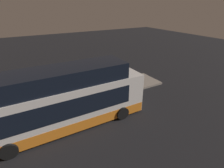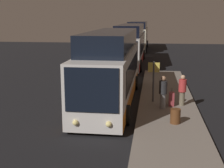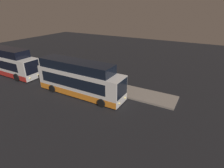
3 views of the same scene
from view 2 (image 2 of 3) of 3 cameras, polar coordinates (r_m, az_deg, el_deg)
ground at (r=17.50m, az=-0.19°, el=-3.54°), size 80.00×80.00×0.00m
platform at (r=17.34m, az=10.02°, el=-3.54°), size 20.00×3.00×0.20m
bus_lead at (r=17.46m, az=-0.23°, el=2.34°), size 10.85×2.75×3.97m
bus_second at (r=31.59m, az=3.35°, el=6.81°), size 12.58×2.73×3.97m
bus_third at (r=45.91m, az=4.74°, el=8.55°), size 11.51×2.89×4.02m
passenger_boarding at (r=15.85m, az=9.31°, el=-1.31°), size 0.57×0.57×1.67m
passenger_waiting at (r=16.61m, az=12.74°, el=-0.93°), size 0.48×0.48×1.62m
suitcase at (r=16.58m, az=10.82°, el=-2.70°), size 0.46×0.27×0.94m
sign_post at (r=16.96m, az=7.60°, el=1.37°), size 0.10×0.61×2.21m
trash_bin at (r=13.90m, az=11.51°, el=-5.78°), size 0.44×0.44×0.65m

